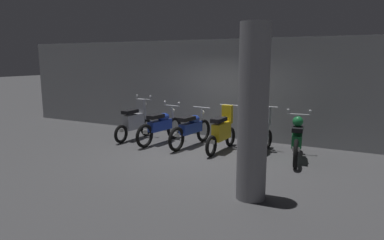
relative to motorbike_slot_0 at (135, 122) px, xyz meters
name	(u,v)px	position (x,y,z in m)	size (l,w,h in m)	color
ground_plane	(193,155)	(2.36, -0.81, -0.53)	(80.00, 80.00, 0.00)	#4C4C4F
back_wall	(228,89)	(2.36, 1.54, 0.95)	(16.00, 0.30, 2.95)	#9EA0A3
motorbike_slot_0	(135,122)	(0.00, 0.00, 0.00)	(0.59, 1.68, 1.29)	black
motorbike_slot_1	(161,126)	(0.95, -0.06, -0.04)	(0.58, 1.94, 1.15)	black
motorbike_slot_2	(191,129)	(1.89, 0.00, -0.04)	(0.56, 1.94, 1.03)	black
motorbike_slot_3	(222,131)	(2.83, -0.08, 0.00)	(0.56, 1.68, 1.18)	black
motorbike_slot_4	(260,133)	(3.78, 0.09, 0.00)	(0.56, 1.68, 1.18)	black
motorbike_slot_5	(297,138)	(4.72, -0.04, 0.00)	(0.58, 1.94, 1.15)	black
support_pillar	(253,114)	(4.42, -2.72, 0.95)	(0.50, 0.50, 2.95)	gray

